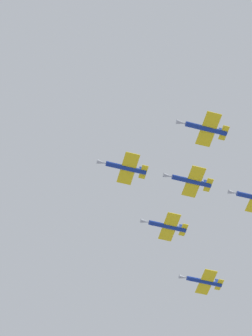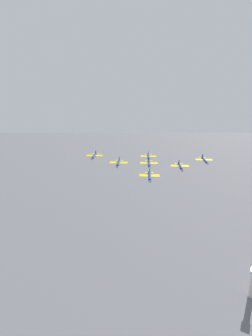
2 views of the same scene
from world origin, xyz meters
name	(u,v)px [view 2 (image 2 of 2)]	position (x,y,z in m)	size (l,w,h in m)	color
jet_lead	(150,176)	(16.51, 2.51, 127.90)	(12.11, 9.47, 2.59)	navy
jet_port_inner	(180,166)	(-3.66, 9.42, 128.02)	(12.11, 9.47, 2.59)	navy
jet_starboard_inner	(118,163)	(9.60, -17.67, 129.04)	(12.11, 9.47, 2.59)	navy
jet_port_outer	(149,164)	(1.61, -4.79, 128.67)	(12.11, 9.47, 2.59)	navy
jet_starboard_outer	(204,160)	(-23.84, 16.34, 127.26)	(12.11, 9.47, 2.59)	navy
jet_center_rear	(94,156)	(2.68, -37.84, 128.47)	(12.11, 9.47, 2.59)	navy
jet_port_trail	(148,157)	(-13.29, -12.08, 127.79)	(12.11, 9.47, 2.59)	navy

